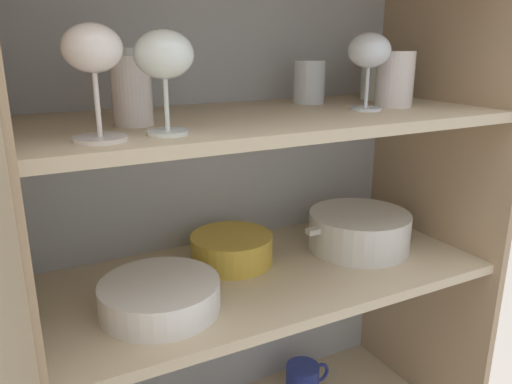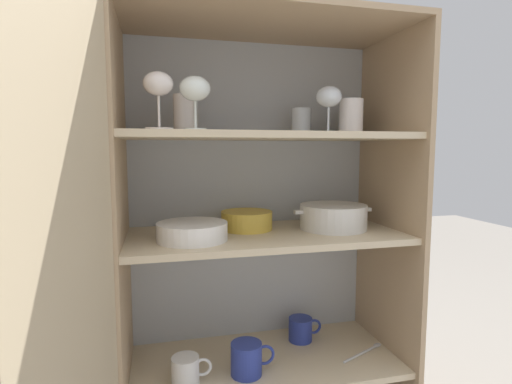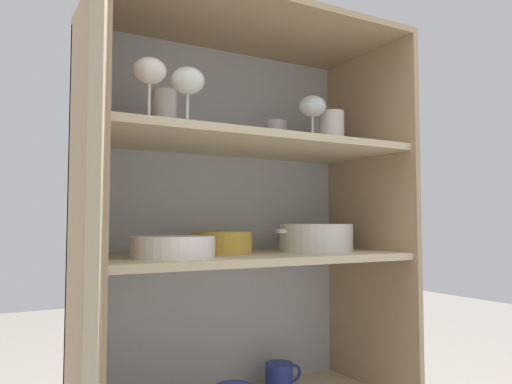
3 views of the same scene
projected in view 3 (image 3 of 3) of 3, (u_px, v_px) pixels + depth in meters
The scene contains 19 objects.
cupboard_back_panel at pixel (217, 263), 1.58m from camera, with size 0.91×0.02×1.37m, color #B2B7BC.
cupboard_side_left at pixel (83, 276), 1.19m from camera, with size 0.02×0.43×1.37m, color tan.
cupboard_side_right at pixel (369, 262), 1.62m from camera, with size 0.02×0.43×1.37m, color tan.
cupboard_top_panel at pixel (248, 27), 1.44m from camera, with size 0.91×0.43×0.02m, color tan.
shelf_board_middle at pixel (248, 257), 1.40m from camera, with size 0.87×0.40×0.02m, color beige.
shelf_board_upper at pixel (248, 145), 1.42m from camera, with size 0.87×0.40×0.02m, color beige.
cupboard_door at pixel (96, 304), 0.78m from camera, with size 0.12×0.45×1.37m.
tumbler_glass_0 at pixel (159, 117), 1.39m from camera, with size 0.06×0.06×0.12m.
tumbler_glass_1 at pixel (276, 135), 1.59m from camera, with size 0.07×0.07×0.09m.
tumbler_glass_2 at pixel (325, 137), 1.66m from camera, with size 0.08×0.08×0.11m.
tumbler_glass_3 at pixel (165, 111), 1.29m from camera, with size 0.06×0.06×0.11m.
tumbler_glass_4 at pixel (332, 129), 1.54m from camera, with size 0.08×0.08×0.11m.
wine_glass_0 at pixel (312, 108), 1.48m from camera, with size 0.08×0.08×0.15m.
wine_glass_1 at pixel (188, 83), 1.21m from camera, with size 0.08×0.08×0.15m.
wine_glass_2 at pixel (149, 75), 1.16m from camera, with size 0.08×0.08×0.15m.
plate_stack_white at pixel (173, 247), 1.24m from camera, with size 0.21×0.21×0.05m.
mixing_bowl_large at pixel (223, 241), 1.44m from camera, with size 0.17×0.17×0.06m.
casserole_dish at pixel (316, 238), 1.53m from camera, with size 0.28×0.22×0.08m.
coffee_mug_primary at pixel (280, 377), 1.54m from camera, with size 0.12×0.09×0.08m.
Camera 3 is at (-0.67, -1.05, 0.81)m, focal length 35.00 mm.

